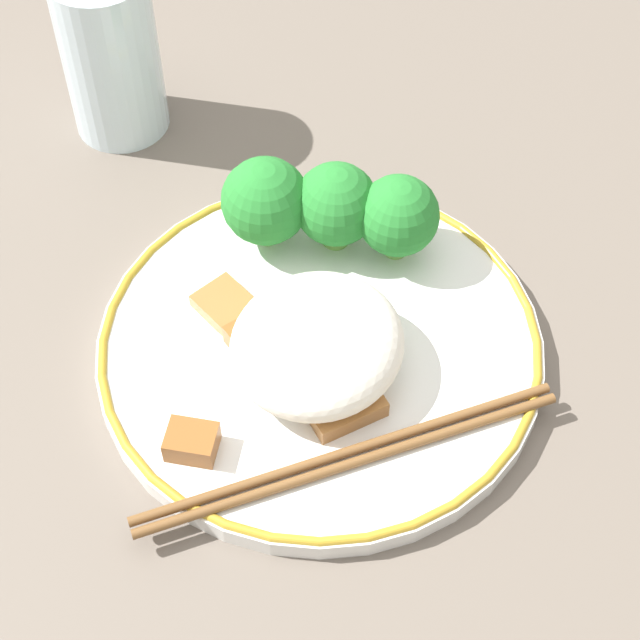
# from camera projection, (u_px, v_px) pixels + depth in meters

# --- Properties ---
(ground_plane) EXTENTS (3.00, 3.00, 0.00)m
(ground_plane) POSITION_uv_depth(u_px,v_px,m) (320.00, 355.00, 0.60)
(ground_plane) COLOR #665B51
(plate) EXTENTS (0.25, 0.25, 0.01)m
(plate) POSITION_uv_depth(u_px,v_px,m) (320.00, 347.00, 0.59)
(plate) COLOR white
(plate) RESTS_ON ground_plane
(rice_mound) EXTENTS (0.09, 0.10, 0.04)m
(rice_mound) POSITION_uv_depth(u_px,v_px,m) (317.00, 344.00, 0.56)
(rice_mound) COLOR white
(rice_mound) RESTS_ON plate
(broccoli_back_left) EXTENTS (0.05, 0.05, 0.05)m
(broccoli_back_left) POSITION_uv_depth(u_px,v_px,m) (399.00, 216.00, 0.60)
(broccoli_back_left) COLOR #72AD4C
(broccoli_back_left) RESTS_ON plate
(broccoli_back_center) EXTENTS (0.05, 0.05, 0.06)m
(broccoli_back_center) POSITION_uv_depth(u_px,v_px,m) (336.00, 205.00, 0.61)
(broccoli_back_center) COLOR #72AD4C
(broccoli_back_center) RESTS_ON plate
(broccoli_back_right) EXTENTS (0.05, 0.05, 0.06)m
(broccoli_back_right) POSITION_uv_depth(u_px,v_px,m) (265.00, 201.00, 0.61)
(broccoli_back_right) COLOR #72AD4C
(broccoli_back_right) RESTS_ON plate
(meat_near_front) EXTENTS (0.04, 0.05, 0.01)m
(meat_near_front) POSITION_uv_depth(u_px,v_px,m) (345.00, 407.00, 0.56)
(meat_near_front) COLOR #9E6633
(meat_near_front) RESTS_ON plate
(meat_near_left) EXTENTS (0.03, 0.03, 0.01)m
(meat_near_left) POSITION_uv_depth(u_px,v_px,m) (192.00, 442.00, 0.54)
(meat_near_left) COLOR brown
(meat_near_left) RESTS_ON plate
(meat_near_right) EXTENTS (0.04, 0.04, 0.01)m
(meat_near_right) POSITION_uv_depth(u_px,v_px,m) (259.00, 346.00, 0.58)
(meat_near_right) COLOR brown
(meat_near_right) RESTS_ON plate
(meat_near_back) EXTENTS (0.04, 0.03, 0.01)m
(meat_near_back) POSITION_uv_depth(u_px,v_px,m) (226.00, 305.00, 0.60)
(meat_near_back) COLOR #9E6633
(meat_near_back) RESTS_ON plate
(chopsticks) EXTENTS (0.14, 0.19, 0.01)m
(chopsticks) POSITION_uv_depth(u_px,v_px,m) (350.00, 458.00, 0.54)
(chopsticks) COLOR brown
(chopsticks) RESTS_ON plate
(drinking_glass) EXTENTS (0.06, 0.06, 0.11)m
(drinking_glass) POSITION_uv_depth(u_px,v_px,m) (110.00, 54.00, 0.67)
(drinking_glass) COLOR silver
(drinking_glass) RESTS_ON ground_plane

